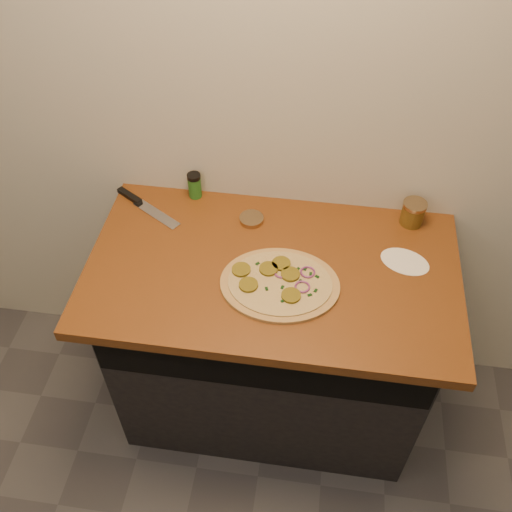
% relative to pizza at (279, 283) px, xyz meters
% --- Properties ---
extents(cabinet, '(1.10, 0.60, 0.86)m').
position_rel_pizza_xyz_m(cabinet, '(-0.03, 0.11, -0.48)').
color(cabinet, black).
rests_on(cabinet, ground).
extents(countertop, '(1.20, 0.70, 0.04)m').
position_rel_pizza_xyz_m(countertop, '(-0.03, 0.08, -0.03)').
color(countertop, brown).
rests_on(countertop, cabinet).
extents(pizza, '(0.38, 0.38, 0.03)m').
position_rel_pizza_xyz_m(pizza, '(0.00, 0.00, 0.00)').
color(pizza, tan).
rests_on(pizza, countertop).
extents(chefs_knife, '(0.27, 0.18, 0.02)m').
position_rel_pizza_xyz_m(chefs_knife, '(-0.53, 0.30, -0.00)').
color(chefs_knife, '#B7BAC1').
rests_on(chefs_knife, countertop).
extents(mason_jar_lid, '(0.11, 0.11, 0.02)m').
position_rel_pizza_xyz_m(mason_jar_lid, '(-0.13, 0.27, -0.00)').
color(mason_jar_lid, '#9D825B').
rests_on(mason_jar_lid, countertop).
extents(salsa_jar, '(0.08, 0.08, 0.09)m').
position_rel_pizza_xyz_m(salsa_jar, '(0.42, 0.34, 0.04)').
color(salsa_jar, maroon).
rests_on(salsa_jar, countertop).
extents(spice_shaker, '(0.05, 0.05, 0.10)m').
position_rel_pizza_xyz_m(spice_shaker, '(-0.35, 0.38, 0.04)').
color(spice_shaker, '#256A21').
rests_on(spice_shaker, countertop).
extents(flour_spill, '(0.20, 0.20, 0.00)m').
position_rel_pizza_xyz_m(flour_spill, '(0.39, 0.16, -0.01)').
color(flour_spill, silver).
rests_on(flour_spill, countertop).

